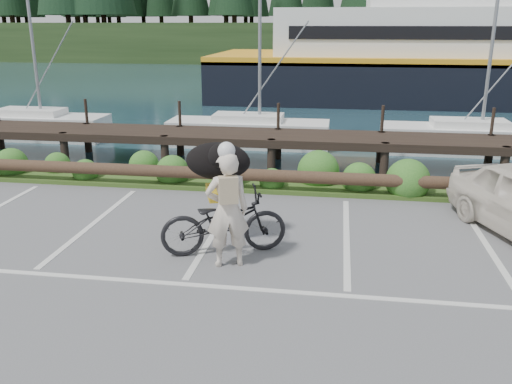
# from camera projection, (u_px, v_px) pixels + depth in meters

# --- Properties ---
(ground) EXTENTS (72.00, 72.00, 0.00)m
(ground) POSITION_uv_depth(u_px,v_px,m) (189.00, 273.00, 9.01)
(ground) COLOR #5A5B5D
(harbor_backdrop) EXTENTS (170.00, 160.00, 30.00)m
(harbor_backdrop) POSITION_uv_depth(u_px,v_px,m) (329.00, 50.00, 82.92)
(harbor_backdrop) COLOR #1B3641
(harbor_backdrop) RESTS_ON ground
(vegetation_strip) EXTENTS (34.00, 1.60, 0.10)m
(vegetation_strip) POSITION_uv_depth(u_px,v_px,m) (244.00, 182.00, 14.00)
(vegetation_strip) COLOR #3D5B21
(vegetation_strip) RESTS_ON ground
(log_rail) EXTENTS (32.00, 0.30, 0.60)m
(log_rail) POSITION_uv_depth(u_px,v_px,m) (239.00, 192.00, 13.35)
(log_rail) COLOR #443021
(log_rail) RESTS_ON ground
(bicycle) EXTENTS (2.39, 1.49, 1.18)m
(bicycle) POSITION_uv_depth(u_px,v_px,m) (224.00, 222.00, 9.66)
(bicycle) COLOR black
(bicycle) RESTS_ON ground
(cyclist) EXTENTS (0.85, 0.69, 2.00)m
(cyclist) POSITION_uv_depth(u_px,v_px,m) (227.00, 210.00, 9.04)
(cyclist) COLOR beige
(cyclist) RESTS_ON ground
(dog) EXTENTS (0.97, 1.35, 0.70)m
(dog) POSITION_uv_depth(u_px,v_px,m) (218.00, 161.00, 10.05)
(dog) COLOR black
(dog) RESTS_ON bicycle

